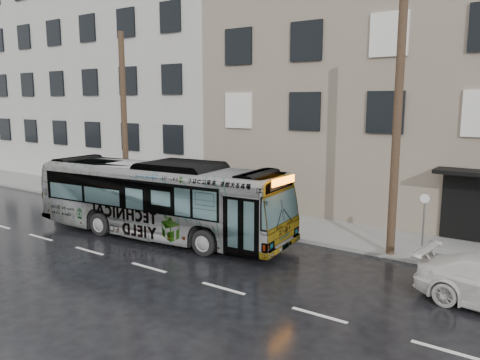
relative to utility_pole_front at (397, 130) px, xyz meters
The scene contains 9 objects.
ground 8.65m from the utility_pole_front, 153.08° to the right, with size 120.00×120.00×0.00m, color black.
sidewalk 8.11m from the utility_pole_front, 166.17° to the left, with size 90.00×3.60×0.15m, color gray.
building_taupe 9.56m from the utility_pole_front, 99.07° to the left, with size 20.00×12.00×11.00m, color gray.
building_grey 27.02m from the utility_pole_front, 156.02° to the left, with size 26.00×15.00×16.00m, color #BAB8AF.
utility_pole_front is the anchor object (origin of this frame).
utility_pole_rear 14.00m from the utility_pole_front, behind, with size 0.30×0.30×9.00m, color #4D3926.
sign_post 3.48m from the utility_pole_front, ahead, with size 0.06×0.06×2.40m, color slate.
bus 9.79m from the utility_pole_front, 162.56° to the right, with size 2.72×11.64×3.24m, color #B2B2B2.
dark_sedan 14.77m from the utility_pole_front, behind, with size 1.43×4.10×1.35m, color black.
Camera 1 is at (11.33, -13.35, 5.63)m, focal length 35.00 mm.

